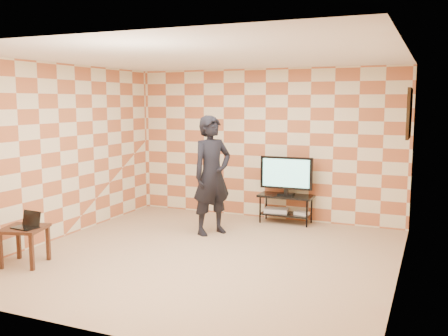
% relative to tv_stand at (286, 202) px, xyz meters
% --- Properties ---
extents(floor, '(5.00, 5.00, 0.00)m').
position_rel_tv_stand_xyz_m(floor, '(-0.48, -2.23, -0.36)').
color(floor, tan).
rests_on(floor, ground).
extents(wall_back, '(5.00, 0.02, 2.70)m').
position_rel_tv_stand_xyz_m(wall_back, '(-0.48, 0.27, 0.99)').
color(wall_back, beige).
rests_on(wall_back, ground).
extents(wall_front, '(5.00, 0.02, 2.70)m').
position_rel_tv_stand_xyz_m(wall_front, '(-0.48, -4.73, 0.99)').
color(wall_front, beige).
rests_on(wall_front, ground).
extents(wall_left, '(0.02, 5.00, 2.70)m').
position_rel_tv_stand_xyz_m(wall_left, '(-2.98, -2.23, 0.99)').
color(wall_left, beige).
rests_on(wall_left, ground).
extents(wall_right, '(0.02, 5.00, 2.70)m').
position_rel_tv_stand_xyz_m(wall_right, '(2.02, -2.23, 0.99)').
color(wall_right, beige).
rests_on(wall_right, ground).
extents(ceiling, '(5.00, 5.00, 0.02)m').
position_rel_tv_stand_xyz_m(ceiling, '(-0.48, -2.23, 2.34)').
color(ceiling, white).
rests_on(ceiling, wall_back).
extents(wall_art, '(0.04, 0.72, 0.72)m').
position_rel_tv_stand_xyz_m(wall_art, '(1.99, -0.68, 1.59)').
color(wall_art, black).
rests_on(wall_art, wall_right).
extents(tv_stand, '(0.95, 0.43, 0.50)m').
position_rel_tv_stand_xyz_m(tv_stand, '(0.00, 0.00, 0.00)').
color(tv_stand, black).
rests_on(tv_stand, floor).
extents(tv, '(0.92, 0.18, 0.67)m').
position_rel_tv_stand_xyz_m(tv, '(-0.00, -0.00, 0.51)').
color(tv, black).
rests_on(tv, tv_stand).
extents(dvd_player, '(0.45, 0.35, 0.07)m').
position_rel_tv_stand_xyz_m(dvd_player, '(-0.18, 0.02, -0.16)').
color(dvd_player, silver).
rests_on(dvd_player, tv_stand).
extents(game_console, '(0.27, 0.22, 0.05)m').
position_rel_tv_stand_xyz_m(game_console, '(0.29, -0.00, -0.17)').
color(game_console, silver).
rests_on(game_console, tv_stand).
extents(side_table, '(0.62, 0.62, 0.50)m').
position_rel_tv_stand_xyz_m(side_table, '(-2.51, -3.51, 0.05)').
color(side_table, '#331A10').
rests_on(side_table, floor).
extents(laptop, '(0.33, 0.27, 0.21)m').
position_rel_tv_stand_xyz_m(laptop, '(-2.44, -3.50, 0.18)').
color(laptop, black).
rests_on(laptop, side_table).
extents(person, '(0.75, 0.83, 1.90)m').
position_rel_tv_stand_xyz_m(person, '(-0.90, -1.14, 0.58)').
color(person, black).
rests_on(person, floor).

